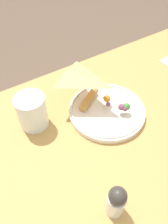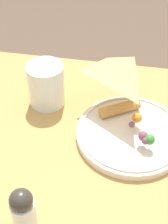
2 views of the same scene
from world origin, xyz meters
name	(u,v)px [view 2 (image 2 of 2)]	position (x,y,z in m)	size (l,w,h in m)	color
dining_table	(123,199)	(0.00, 0.00, 0.60)	(1.25, 0.70, 0.70)	tan
plate_pizza	(132,132)	(0.00, -0.09, 0.72)	(0.23, 0.23, 0.05)	silver
milk_glass	(46,86)	(0.20, -0.17, 0.75)	(0.08, 0.08, 0.10)	white
pepper_shaker	(23,211)	(0.15, 0.15, 0.75)	(0.04, 0.04, 0.10)	white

